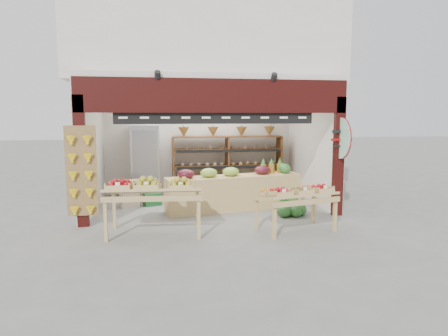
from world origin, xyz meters
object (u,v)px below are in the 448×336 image
display_table_right (296,194)px  display_table_left (148,189)px  back_shelving (227,154)px  refrigerator (146,161)px  watermelon_pile (291,207)px  cardboard_stack (139,196)px  mid_counter (234,191)px

display_table_right → display_table_left: bearing=174.1°
back_shelving → refrigerator: refrigerator is taller
display_table_right → watermelon_pile: size_ratio=2.20×
cardboard_stack → mid_counter: mid_counter is taller
cardboard_stack → watermelon_pile: size_ratio=1.43×
back_shelving → display_table_left: back_shelving is taller
display_table_left → display_table_right: display_table_left is taller
back_shelving → display_table_left: (-2.19, -3.62, -0.28)m
refrigerator → display_table_left: 3.59m
back_shelving → mid_counter: size_ratio=0.94×
cardboard_stack → display_table_left: (0.27, -2.47, 0.63)m
back_shelving → mid_counter: bearing=-95.7°
mid_counter → watermelon_pile: mid_counter is taller
cardboard_stack → watermelon_pile: 3.78m
display_table_left → watermelon_pile: bearing=16.0°
mid_counter → display_table_left: size_ratio=1.82×
mid_counter → refrigerator: bearing=137.4°
refrigerator → display_table_right: 4.88m
back_shelving → display_table_right: (0.65, -3.91, -0.41)m
back_shelving → cardboard_stack: 2.86m
watermelon_pile → display_table_right: bearing=-105.2°
refrigerator → mid_counter: refrigerator is taller
cardboard_stack → refrigerator: bearing=82.0°
cardboard_stack → mid_counter: bearing=-20.0°
display_table_left → refrigerator: bearing=91.8°
refrigerator → cardboard_stack: (-0.16, -1.11, -0.74)m
refrigerator → cardboard_stack: 1.35m
cardboard_stack → display_table_left: size_ratio=0.57×
cardboard_stack → mid_counter: 2.42m
back_shelving → refrigerator: size_ratio=1.59×
refrigerator → display_table_right: size_ratio=1.23×
back_shelving → display_table_left: 4.24m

